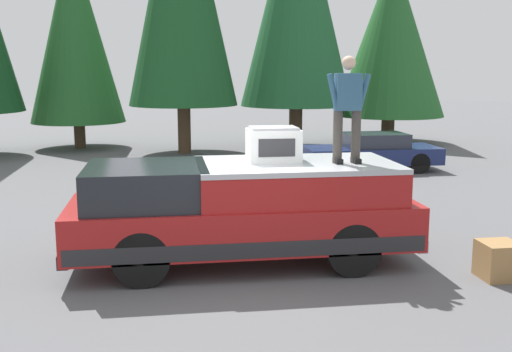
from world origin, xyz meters
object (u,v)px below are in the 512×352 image
object	(u,v)px
parked_car_navy	(372,152)
wooden_crate	(499,260)
compressor_unit	(273,144)
pickup_truck	(243,211)
person_on_truck_bed	(348,107)

from	to	relation	value
parked_car_navy	wooden_crate	bearing A→B (deg)	172.06
compressor_unit	wooden_crate	distance (m)	3.90
pickup_truck	compressor_unit	size ratio (longest dim) A/B	6.60
compressor_unit	parked_car_navy	xyz separation A→B (m)	(8.23, -4.57, -1.35)
compressor_unit	person_on_truck_bed	size ratio (longest dim) A/B	0.50
parked_car_navy	wooden_crate	size ratio (longest dim) A/B	7.32
person_on_truck_bed	wooden_crate	xyz separation A→B (m)	(-1.12, -2.09, -2.27)
compressor_unit	person_on_truck_bed	xyz separation A→B (m)	(-0.37, -1.12, 0.62)
compressor_unit	parked_car_navy	size ratio (longest dim) A/B	0.20
pickup_truck	compressor_unit	bearing A→B (deg)	-71.35
person_on_truck_bed	pickup_truck	bearing A→B (deg)	83.54
person_on_truck_bed	parked_car_navy	bearing A→B (deg)	-21.83
pickup_truck	wooden_crate	world-z (taller)	pickup_truck
wooden_crate	parked_car_navy	bearing A→B (deg)	-7.94
parked_car_navy	person_on_truck_bed	bearing A→B (deg)	158.17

